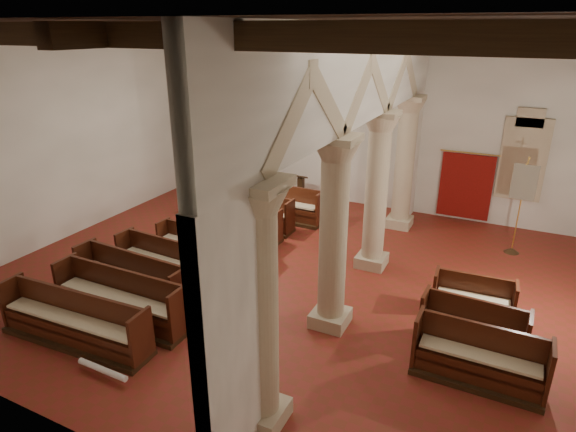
% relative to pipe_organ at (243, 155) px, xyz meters
% --- Properties ---
extents(floor, '(14.00, 14.00, 0.00)m').
position_rel_pipe_organ_xyz_m(floor, '(4.50, -5.50, -1.37)').
color(floor, maroon).
rests_on(floor, ground).
extents(ceiling, '(14.00, 14.00, 0.00)m').
position_rel_pipe_organ_xyz_m(ceiling, '(4.50, -5.50, 4.63)').
color(ceiling, black).
rests_on(ceiling, wall_back).
extents(wall_back, '(14.00, 0.02, 6.00)m').
position_rel_pipe_organ_xyz_m(wall_back, '(4.50, 0.50, 1.63)').
color(wall_back, white).
rests_on(wall_back, floor).
extents(wall_front, '(14.00, 0.02, 6.00)m').
position_rel_pipe_organ_xyz_m(wall_front, '(4.50, -11.50, 1.63)').
color(wall_front, white).
rests_on(wall_front, floor).
extents(wall_left, '(0.02, 12.00, 6.00)m').
position_rel_pipe_organ_xyz_m(wall_left, '(-2.50, -5.50, 1.63)').
color(wall_left, white).
rests_on(wall_left, floor).
extents(ceiling_beams, '(13.80, 11.80, 0.30)m').
position_rel_pipe_organ_xyz_m(ceiling_beams, '(4.50, -5.50, 4.45)').
color(ceiling_beams, '#362311').
rests_on(ceiling_beams, wall_back).
extents(arcade, '(0.90, 11.90, 6.00)m').
position_rel_pipe_organ_xyz_m(arcade, '(6.30, -5.50, 2.19)').
color(arcade, tan).
rests_on(arcade, floor).
extents(window_back, '(1.00, 0.03, 2.20)m').
position_rel_pipe_organ_xyz_m(window_back, '(9.50, 0.48, 0.83)').
color(window_back, '#357961').
rests_on(window_back, wall_back).
extents(pipe_organ, '(2.10, 0.85, 4.40)m').
position_rel_pipe_organ_xyz_m(pipe_organ, '(0.00, 0.00, 0.00)').
color(pipe_organ, '#362311').
rests_on(pipe_organ, floor).
extents(lectern, '(0.46, 0.46, 1.10)m').
position_rel_pipe_organ_xyz_m(lectern, '(2.61, -0.44, -0.92)').
color(lectern, '#3C1D13').
rests_on(lectern, floor).
extents(dossal_curtain, '(1.80, 0.07, 2.17)m').
position_rel_pipe_organ_xyz_m(dossal_curtain, '(8.00, 0.42, -0.21)').
color(dossal_curtain, maroon).
rests_on(dossal_curtain, floor).
extents(processional_banner, '(0.63, 0.80, 2.75)m').
position_rel_pipe_organ_xyz_m(processional_banner, '(9.61, -1.51, -0.53)').
color(processional_banner, '#362311').
rests_on(processional_banner, floor).
extents(hymnal_box_a, '(0.37, 0.31, 0.35)m').
position_rel_pipe_organ_xyz_m(hymnal_box_a, '(3.28, -9.83, -1.10)').
color(hymnal_box_a, navy).
rests_on(hymnal_box_a, floor).
extents(hymnal_box_b, '(0.37, 0.34, 0.30)m').
position_rel_pipe_organ_xyz_m(hymnal_box_b, '(3.19, -8.83, -1.12)').
color(hymnal_box_b, navy).
rests_on(hymnal_box_b, floor).
extents(hymnal_box_c, '(0.41, 0.35, 0.36)m').
position_rel_pipe_organ_xyz_m(hymnal_box_c, '(4.54, -6.95, -1.09)').
color(hymnal_box_c, navy).
rests_on(hymnal_box_c, floor).
extents(tube_heater_a, '(1.13, 0.13, 0.11)m').
position_rel_pipe_organ_xyz_m(tube_heater_a, '(3.22, -10.36, -1.21)').
color(tube_heater_a, white).
rests_on(tube_heater_a, floor).
extents(tube_heater_b, '(0.93, 0.49, 0.10)m').
position_rel_pipe_organ_xyz_m(tube_heater_b, '(1.49, -8.18, -1.21)').
color(tube_heater_b, white).
rests_on(tube_heater_b, floor).
extents(nave_pew_0, '(3.41, 0.88, 1.09)m').
position_rel_pipe_organ_xyz_m(nave_pew_0, '(1.98, -9.84, -1.01)').
color(nave_pew_0, '#362311').
rests_on(nave_pew_0, floor).
extents(nave_pew_1, '(3.20, 0.77, 1.15)m').
position_rel_pipe_organ_xyz_m(nave_pew_1, '(2.25, -8.85, -0.99)').
color(nave_pew_1, '#362311').
rests_on(nave_pew_1, floor).
extents(nave_pew_2, '(3.04, 0.93, 1.15)m').
position_rel_pipe_organ_xyz_m(nave_pew_2, '(1.88, -8.12, -0.99)').
color(nave_pew_2, '#362311').
rests_on(nave_pew_2, floor).
extents(nave_pew_3, '(3.34, 0.91, 1.08)m').
position_rel_pipe_organ_xyz_m(nave_pew_3, '(2.26, -7.08, -1.02)').
color(nave_pew_3, '#362311').
rests_on(nave_pew_3, floor).
extents(nave_pew_4, '(2.44, 0.73, 0.95)m').
position_rel_pipe_organ_xyz_m(nave_pew_4, '(2.01, -5.79, -1.06)').
color(nave_pew_4, '#362311').
rests_on(nave_pew_4, floor).
extents(nave_pew_5, '(2.61, 0.72, 1.00)m').
position_rel_pipe_organ_xyz_m(nave_pew_5, '(2.47, -4.85, -1.04)').
color(nave_pew_5, '#362311').
rests_on(nave_pew_5, floor).
extents(nave_pew_6, '(2.67, 0.86, 1.03)m').
position_rel_pipe_organ_xyz_m(nave_pew_6, '(2.20, -3.89, -1.03)').
color(nave_pew_6, '#362311').
rests_on(nave_pew_6, floor).
extents(nave_pew_7, '(3.25, 0.76, 1.08)m').
position_rel_pipe_organ_xyz_m(nave_pew_7, '(1.89, -3.12, -1.02)').
color(nave_pew_7, '#362311').
rests_on(nave_pew_7, floor).
extents(nave_pew_8, '(3.23, 0.83, 1.12)m').
position_rel_pipe_organ_xyz_m(nave_pew_8, '(2.47, -2.08, -1.00)').
color(nave_pew_8, '#362311').
rests_on(nave_pew_8, floor).
extents(aisle_pew_0, '(2.24, 0.75, 1.09)m').
position_rel_pipe_organ_xyz_m(aisle_pew_0, '(9.28, -7.53, -1.01)').
color(aisle_pew_0, '#362311').
rests_on(aisle_pew_0, floor).
extents(aisle_pew_1, '(1.99, 0.77, 1.05)m').
position_rel_pipe_organ_xyz_m(aisle_pew_1, '(9.08, -6.63, -1.02)').
color(aisle_pew_1, '#362311').
rests_on(aisle_pew_1, floor).
extents(aisle_pew_2, '(1.71, 0.74, 0.97)m').
position_rel_pipe_organ_xyz_m(aisle_pew_2, '(8.96, -5.43, -1.04)').
color(aisle_pew_2, '#362311').
rests_on(aisle_pew_2, floor).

